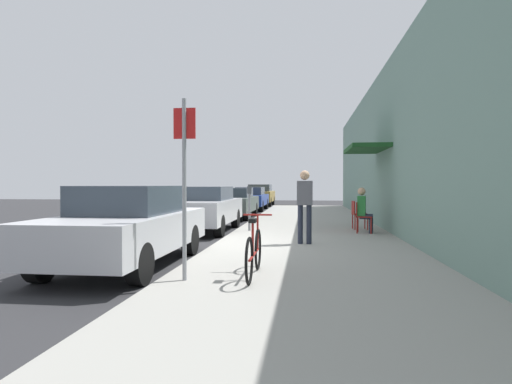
# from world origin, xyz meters

# --- Properties ---
(ground_plane) EXTENTS (60.00, 60.00, 0.00)m
(ground_plane) POSITION_xyz_m (0.00, 0.00, 0.00)
(ground_plane) COLOR #2D2D30
(sidewalk_slab) EXTENTS (4.50, 32.00, 0.12)m
(sidewalk_slab) POSITION_xyz_m (2.25, 2.00, 0.06)
(sidewalk_slab) COLOR #9E9B93
(sidewalk_slab) RESTS_ON ground_plane
(building_facade) EXTENTS (1.40, 32.00, 5.14)m
(building_facade) POSITION_xyz_m (4.64, 2.01, 2.57)
(building_facade) COLOR gray
(building_facade) RESTS_ON ground_plane
(parked_car_0) EXTENTS (1.80, 4.40, 1.47)m
(parked_car_0) POSITION_xyz_m (-1.10, -2.41, 0.75)
(parked_car_0) COLOR #B7B7BC
(parked_car_0) RESTS_ON ground_plane
(parked_car_1) EXTENTS (1.80, 4.40, 1.43)m
(parked_car_1) POSITION_xyz_m (-1.10, 3.33, 0.75)
(parked_car_1) COLOR #B7B7BC
(parked_car_1) RESTS_ON ground_plane
(parked_car_2) EXTENTS (1.80, 4.40, 1.35)m
(parked_car_2) POSITION_xyz_m (-1.10, 8.77, 0.71)
(parked_car_2) COLOR #47514C
(parked_car_2) RESTS_ON ground_plane
(parked_car_3) EXTENTS (1.80, 4.40, 1.35)m
(parked_car_3) POSITION_xyz_m (-1.10, 14.40, 0.71)
(parked_car_3) COLOR navy
(parked_car_3) RESTS_ON ground_plane
(parked_car_4) EXTENTS (1.80, 4.40, 1.50)m
(parked_car_4) POSITION_xyz_m (-1.10, 19.74, 0.77)
(parked_car_4) COLOR #A58433
(parked_car_4) RESTS_ON ground_plane
(parking_meter) EXTENTS (0.12, 0.10, 1.32)m
(parking_meter) POSITION_xyz_m (0.45, 2.67, 0.89)
(parking_meter) COLOR slate
(parking_meter) RESTS_ON sidewalk_slab
(street_sign) EXTENTS (0.32, 0.06, 2.60)m
(street_sign) POSITION_xyz_m (0.40, -3.90, 1.64)
(street_sign) COLOR gray
(street_sign) RESTS_ON sidewalk_slab
(bicycle_0) EXTENTS (0.46, 1.71, 0.90)m
(bicycle_0) POSITION_xyz_m (1.36, -3.54, 0.48)
(bicycle_0) COLOR black
(bicycle_0) RESTS_ON sidewalk_slab
(cafe_chair_0) EXTENTS (0.51, 0.51, 0.87)m
(cafe_chair_0) POSITION_xyz_m (3.69, 2.46, 0.62)
(cafe_chair_0) COLOR maroon
(cafe_chair_0) RESTS_ON sidewalk_slab
(seated_patron_0) EXTENTS (0.48, 0.42, 1.29)m
(seated_patron_0) POSITION_xyz_m (3.75, 2.45, 0.82)
(seated_patron_0) COLOR #232838
(seated_patron_0) RESTS_ON sidewalk_slab
(cafe_chair_1) EXTENTS (0.47, 0.47, 0.87)m
(cafe_chair_1) POSITION_xyz_m (3.69, 3.42, 0.62)
(cafe_chair_1) COLOR maroon
(cafe_chair_1) RESTS_ON sidewalk_slab
(pedestrian_standing) EXTENTS (0.36, 0.22, 1.70)m
(pedestrian_standing) POSITION_xyz_m (2.10, 0.04, 1.12)
(pedestrian_standing) COLOR #232838
(pedestrian_standing) RESTS_ON sidewalk_slab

